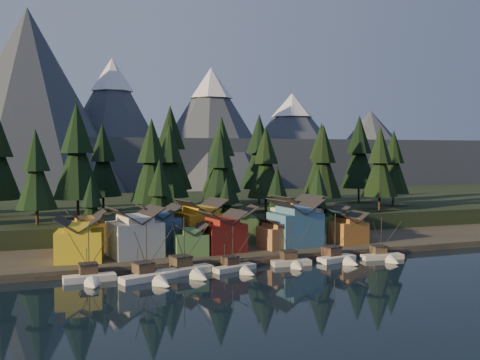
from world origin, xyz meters
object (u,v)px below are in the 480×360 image
object	(u,v)px
boat_6	(385,251)
house_back_1	(159,226)
boat_1	(152,270)
house_front_0	(80,238)
boat_5	(340,252)
house_front_1	(135,231)
boat_2	(189,263)
house_back_0	(86,230)
boat_3	(238,262)
boat_0	(90,271)
boat_4	(293,256)

from	to	relation	value
boat_6	house_back_1	world-z (taller)	house_back_1
boat_1	house_front_0	bearing A→B (deg)	107.84
boat_5	house_front_1	bearing A→B (deg)	147.54
boat_2	boat_6	world-z (taller)	boat_2
boat_2	house_back_0	bearing A→B (deg)	109.76
boat_3	house_front_0	distance (m)	32.27
boat_6	house_front_0	size ratio (longest dim) A/B	1.03
boat_0	boat_2	xyz separation A→B (m)	(18.12, -0.48, 0.13)
boat_0	boat_2	world-z (taller)	boat_2
boat_5	boat_4	bearing A→B (deg)	166.02
boat_6	boat_4	bearing A→B (deg)	-177.58
house_front_1	house_back_1	size ratio (longest dim) A/B	1.17
boat_2	house_front_0	world-z (taller)	boat_2
boat_1	house_back_0	xyz separation A→B (m)	(-9.47, 27.28, 4.12)
boat_0	boat_4	bearing A→B (deg)	-3.04
boat_5	house_back_1	world-z (taller)	house_back_1
house_front_0	boat_2	bearing A→B (deg)	-26.16
boat_1	boat_3	size ratio (longest dim) A/B	1.19
boat_4	house_front_0	world-z (taller)	house_front_0
boat_1	boat_6	bearing A→B (deg)	-15.65
boat_4	boat_3	bearing A→B (deg)	-172.11
boat_0	boat_4	distance (m)	40.16
boat_4	boat_6	xyz separation A→B (m)	(21.46, -1.15, -0.20)
boat_1	house_back_1	world-z (taller)	house_back_1
boat_5	house_front_0	size ratio (longest dim) A/B	1.12
boat_2	house_front_1	distance (m)	17.07
house_front_1	boat_6	bearing A→B (deg)	-26.05
house_back_0	boat_3	bearing A→B (deg)	-43.82
house_back_0	house_back_1	bearing A→B (deg)	-12.88
house_front_0	house_back_1	bearing A→B (deg)	33.18
boat_0	house_front_1	world-z (taller)	house_front_1
house_front_1	house_front_0	bearing A→B (deg)	175.05
boat_4	house_front_1	xyz separation A→B (m)	(-29.98, 13.79, 4.89)
boat_2	boat_0	bearing A→B (deg)	163.47
boat_0	house_back_1	xyz separation A→B (m)	(16.54, 20.92, 4.57)
boat_3	boat_0	bearing A→B (deg)	162.29
boat_4	boat_6	world-z (taller)	boat_4
boat_0	boat_6	xyz separation A→B (m)	(61.63, -1.06, -0.25)
boat_2	house_back_0	xyz separation A→B (m)	(-17.11, 24.65, 3.92)
boat_3	house_back_0	distance (m)	36.84
boat_2	boat_5	world-z (taller)	boat_2
boat_3	boat_6	bearing A→B (deg)	-16.97
boat_1	house_back_1	size ratio (longest dim) A/B	1.19
boat_4	boat_6	distance (m)	21.50
house_front_1	boat_4	bearing A→B (deg)	-34.55
boat_3	boat_4	size ratio (longest dim) A/B	0.95
house_front_0	house_back_1	world-z (taller)	house_back_1
boat_6	boat_5	bearing A→B (deg)	179.35
house_front_0	house_back_1	xyz separation A→B (m)	(17.62, 8.01, 0.46)
boat_1	boat_3	distance (m)	17.56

